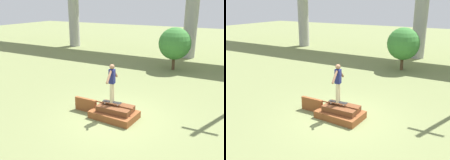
{
  "view_description": "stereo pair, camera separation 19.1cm",
  "coord_description": "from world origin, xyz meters",
  "views": [
    {
      "loc": [
        4.47,
        -8.32,
        4.64
      ],
      "look_at": [
        -0.12,
        0.02,
        1.63
      ],
      "focal_mm": 40.0,
      "sensor_mm": 36.0,
      "label": 1
    },
    {
      "loc": [
        4.64,
        -8.22,
        4.64
      ],
      "look_at": [
        -0.12,
        0.02,
        1.63
      ],
      "focal_mm": 40.0,
      "sensor_mm": 36.0,
      "label": 2
    }
  ],
  "objects": [
    {
      "name": "scrap_plank_loose",
      "position": [
        -1.4,
        -0.03,
        0.3
      ],
      "size": [
        1.06,
        0.13,
        0.6
      ],
      "color": "brown",
      "rests_on": "ground_plane"
    },
    {
      "name": "ground_plane",
      "position": [
        0.0,
        0.0,
        0.0
      ],
      "size": [
        80.0,
        80.0,
        0.0
      ],
      "primitive_type": "plane",
      "color": "olive"
    },
    {
      "name": "tree_behind_right",
      "position": [
        -0.0,
        8.8,
        1.85
      ],
      "size": [
        2.22,
        2.22,
        2.97
      ],
      "color": "#4C3823",
      "rests_on": "ground_plane"
    },
    {
      "name": "skateboard",
      "position": [
        -0.12,
        0.02,
        0.67
      ],
      "size": [
        0.82,
        0.29,
        0.09
      ],
      "color": "black",
      "rests_on": "scrap_pile"
    },
    {
      "name": "skater",
      "position": [
        -0.12,
        0.02,
        1.6
      ],
      "size": [
        0.24,
        1.09,
        1.6
      ],
      "color": "#C6B78E",
      "rests_on": "skateboard"
    },
    {
      "name": "scrap_pile",
      "position": [
        0.01,
        0.01,
        0.23
      ],
      "size": [
        1.93,
        1.31,
        0.6
      ],
      "color": "brown",
      "rests_on": "ground_plane"
    }
  ]
}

